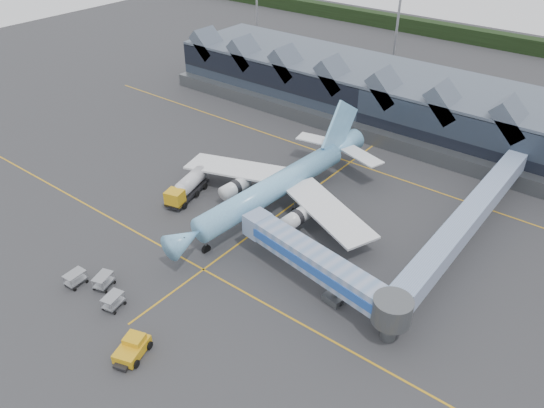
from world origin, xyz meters
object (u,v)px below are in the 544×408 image
Objects in this scene: jet_bridge at (329,271)px; pushback_tug at (132,348)px; main_airliner at (280,184)px; fuel_truck at (188,185)px.

jet_bridge is 5.06× the size of pushback_tug.
jet_bridge reaches higher than pushback_tug.
fuel_truck is (-12.73, -6.30, -1.91)m from main_airliner.
main_airliner is 14.33m from fuel_truck.
fuel_truck is at bearing 106.32° from pushback_tug.
pushback_tug is at bearing -77.16° from main_airliner.
main_airliner reaches higher than jet_bridge.
main_airliner is 32.51m from pushback_tug.
jet_bridge is 2.48× the size of fuel_truck.
pushback_tug is (-11.30, -19.92, -2.98)m from jet_bridge.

